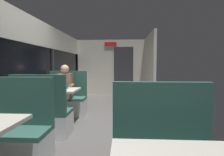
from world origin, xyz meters
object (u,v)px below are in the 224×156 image
at_px(dining_table_mid_window, 57,94).
at_px(bench_mid_window_facing_end, 43,117).
at_px(bench_near_window_facing_entry, 13,138).
at_px(bench_mid_window_facing_entry, 67,102).
at_px(seated_passenger, 66,94).
at_px(coffee_cup_primary, 66,87).

bearing_deg(dining_table_mid_window, bench_mid_window_facing_end, -90.00).
distance_m(bench_near_window_facing_entry, bench_mid_window_facing_entry, 2.30).
xyz_separation_m(bench_near_window_facing_entry, seated_passenger, (0.00, 2.23, 0.21)).
xyz_separation_m(dining_table_mid_window, bench_mid_window_facing_end, (0.00, -0.70, -0.31)).
relative_size(bench_mid_window_facing_end, seated_passenger, 0.87).
relative_size(dining_table_mid_window, coffee_cup_primary, 10.00).
relative_size(bench_near_window_facing_entry, bench_mid_window_facing_end, 1.00).
bearing_deg(bench_mid_window_facing_entry, bench_near_window_facing_entry, -90.00).
bearing_deg(bench_mid_window_facing_entry, coffee_cup_primary, -72.90).
bearing_deg(dining_table_mid_window, seated_passenger, 90.00).
xyz_separation_m(bench_mid_window_facing_entry, coffee_cup_primary, (0.19, -0.63, 0.46)).
bearing_deg(bench_mid_window_facing_entry, bench_mid_window_facing_end, -90.00).
distance_m(bench_near_window_facing_entry, seated_passenger, 2.24).
bearing_deg(seated_passenger, bench_mid_window_facing_end, -90.00).
distance_m(bench_mid_window_facing_entry, seated_passenger, 0.22).
xyz_separation_m(dining_table_mid_window, coffee_cup_primary, (0.19, 0.07, 0.15)).
bearing_deg(coffee_cup_primary, bench_mid_window_facing_end, -104.14).
height_order(bench_mid_window_facing_entry, seated_passenger, seated_passenger).
bearing_deg(bench_near_window_facing_entry, seated_passenger, 90.00).
height_order(bench_near_window_facing_entry, dining_table_mid_window, bench_near_window_facing_entry).
height_order(bench_near_window_facing_entry, bench_mid_window_facing_end, same).
relative_size(bench_mid_window_facing_entry, seated_passenger, 0.87).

